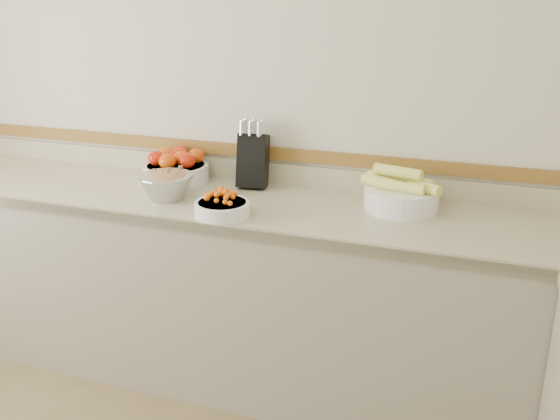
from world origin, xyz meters
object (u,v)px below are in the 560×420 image
(knife_block, at_px, (253,159))
(rhubarb_bowl, at_px, (166,184))
(tomato_bowl, at_px, (176,167))
(cherry_tomato_bowl, at_px, (222,206))
(corn_bowl, at_px, (401,194))

(knife_block, height_order, rhubarb_bowl, knife_block)
(tomato_bowl, xyz_separation_m, rhubarb_bowl, (0.09, -0.26, -0.00))
(cherry_tomato_bowl, height_order, corn_bowl, corn_bowl)
(tomato_bowl, bearing_deg, cherry_tomato_bowl, -42.09)
(knife_block, height_order, tomato_bowl, knife_block)
(tomato_bowl, relative_size, corn_bowl, 0.92)
(corn_bowl, relative_size, rhubarb_bowl, 1.42)
(cherry_tomato_bowl, bearing_deg, tomato_bowl, 137.91)
(cherry_tomato_bowl, xyz_separation_m, corn_bowl, (0.69, 0.33, 0.03))
(corn_bowl, xyz_separation_m, rhubarb_bowl, (-1.02, -0.21, 0.00))
(knife_block, distance_m, tomato_bowl, 0.40)
(knife_block, xyz_separation_m, tomato_bowl, (-0.39, -0.05, -0.06))
(rhubarb_bowl, bearing_deg, knife_block, 46.67)
(cherry_tomato_bowl, relative_size, rhubarb_bowl, 0.95)
(knife_block, bearing_deg, corn_bowl, -7.80)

